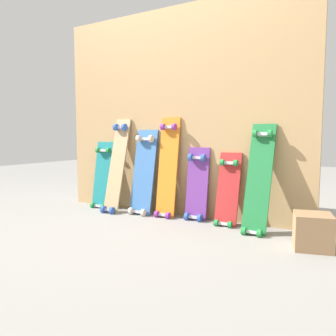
{
  "coord_description": "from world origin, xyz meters",
  "views": [
    {
      "loc": [
        1.48,
        -2.62,
        0.72
      ],
      "look_at": [
        0.0,
        -0.07,
        0.44
      ],
      "focal_mm": 36.13,
      "sensor_mm": 36.0,
      "label": 1
    }
  ],
  "objects_px": {
    "wooden_crate": "(313,231)",
    "skateboard_orange": "(167,171)",
    "skateboard_green": "(258,183)",
    "skateboard_teal": "(103,178)",
    "skateboard_natural": "(116,169)",
    "skateboard_blue": "(143,175)",
    "skateboard_red": "(227,193)",
    "skateboard_purple": "(197,187)"
  },
  "relations": [
    {
      "from": "wooden_crate",
      "to": "skateboard_orange",
      "type": "bearing_deg",
      "value": 166.37
    },
    {
      "from": "skateboard_green",
      "to": "wooden_crate",
      "type": "bearing_deg",
      "value": -28.66
    },
    {
      "from": "skateboard_orange",
      "to": "wooden_crate",
      "type": "distance_m",
      "value": 1.32
    },
    {
      "from": "skateboard_teal",
      "to": "skateboard_orange",
      "type": "distance_m",
      "value": 0.77
    },
    {
      "from": "skateboard_natural",
      "to": "skateboard_blue",
      "type": "xyz_separation_m",
      "value": [
        0.28,
        0.04,
        -0.05
      ]
    },
    {
      "from": "skateboard_red",
      "to": "skateboard_green",
      "type": "xyz_separation_m",
      "value": [
        0.27,
        -0.07,
        0.11
      ]
    },
    {
      "from": "skateboard_teal",
      "to": "skateboard_blue",
      "type": "distance_m",
      "value": 0.51
    },
    {
      "from": "skateboard_orange",
      "to": "wooden_crate",
      "type": "height_order",
      "value": "skateboard_orange"
    },
    {
      "from": "skateboard_orange",
      "to": "skateboard_purple",
      "type": "xyz_separation_m",
      "value": [
        0.28,
        0.02,
        -0.13
      ]
    },
    {
      "from": "skateboard_teal",
      "to": "skateboard_natural",
      "type": "height_order",
      "value": "skateboard_natural"
    },
    {
      "from": "skateboard_natural",
      "to": "skateboard_red",
      "type": "distance_m",
      "value": 1.11
    },
    {
      "from": "skateboard_teal",
      "to": "skateboard_purple",
      "type": "xyz_separation_m",
      "value": [
        1.04,
        0.01,
        -0.02
      ]
    },
    {
      "from": "skateboard_green",
      "to": "skateboard_teal",
      "type": "bearing_deg",
      "value": 177.09
    },
    {
      "from": "skateboard_teal",
      "to": "skateboard_orange",
      "type": "bearing_deg",
      "value": -0.41
    },
    {
      "from": "skateboard_orange",
      "to": "skateboard_natural",
      "type": "bearing_deg",
      "value": -173.64
    },
    {
      "from": "skateboard_natural",
      "to": "skateboard_purple",
      "type": "relative_size",
      "value": 1.38
    },
    {
      "from": "skateboard_blue",
      "to": "skateboard_red",
      "type": "bearing_deg",
      "value": 0.6
    },
    {
      "from": "skateboard_orange",
      "to": "skateboard_red",
      "type": "relative_size",
      "value": 1.45
    },
    {
      "from": "skateboard_blue",
      "to": "skateboard_green",
      "type": "xyz_separation_m",
      "value": [
        1.08,
        -0.06,
        0.02
      ]
    },
    {
      "from": "skateboard_natural",
      "to": "wooden_crate",
      "type": "distance_m",
      "value": 1.82
    },
    {
      "from": "skateboard_natural",
      "to": "skateboard_orange",
      "type": "distance_m",
      "value": 0.54
    },
    {
      "from": "skateboard_teal",
      "to": "skateboard_blue",
      "type": "relative_size",
      "value": 0.87
    },
    {
      "from": "skateboard_purple",
      "to": "skateboard_orange",
      "type": "bearing_deg",
      "value": -175.96
    },
    {
      "from": "skateboard_blue",
      "to": "skateboard_green",
      "type": "distance_m",
      "value": 1.09
    },
    {
      "from": "skateboard_orange",
      "to": "skateboard_red",
      "type": "height_order",
      "value": "skateboard_orange"
    },
    {
      "from": "skateboard_orange",
      "to": "skateboard_green",
      "type": "relative_size",
      "value": 1.08
    },
    {
      "from": "skateboard_natural",
      "to": "skateboard_red",
      "type": "xyz_separation_m",
      "value": [
        1.1,
        0.05,
        -0.15
      ]
    },
    {
      "from": "skateboard_teal",
      "to": "skateboard_green",
      "type": "distance_m",
      "value": 1.59
    },
    {
      "from": "skateboard_teal",
      "to": "skateboard_green",
      "type": "bearing_deg",
      "value": -2.91
    },
    {
      "from": "skateboard_purple",
      "to": "wooden_crate",
      "type": "relative_size",
      "value": 3.01
    },
    {
      "from": "skateboard_green",
      "to": "skateboard_blue",
      "type": "bearing_deg",
      "value": 176.93
    },
    {
      "from": "skateboard_natural",
      "to": "skateboard_red",
      "type": "bearing_deg",
      "value": 2.63
    },
    {
      "from": "skateboard_natural",
      "to": "wooden_crate",
      "type": "height_order",
      "value": "skateboard_natural"
    },
    {
      "from": "skateboard_orange",
      "to": "skateboard_green",
      "type": "height_order",
      "value": "skateboard_orange"
    },
    {
      "from": "skateboard_teal",
      "to": "wooden_crate",
      "type": "xyz_separation_m",
      "value": [
        2.01,
        -0.31,
        -0.18
      ]
    },
    {
      "from": "skateboard_red",
      "to": "wooden_crate",
      "type": "xyz_separation_m",
      "value": [
        0.68,
        -0.29,
        -0.14
      ]
    },
    {
      "from": "skateboard_teal",
      "to": "skateboard_orange",
      "type": "height_order",
      "value": "skateboard_orange"
    },
    {
      "from": "skateboard_teal",
      "to": "skateboard_green",
      "type": "xyz_separation_m",
      "value": [
        1.59,
        -0.08,
        0.08
      ]
    },
    {
      "from": "skateboard_green",
      "to": "skateboard_red",
      "type": "bearing_deg",
      "value": 165.89
    },
    {
      "from": "skateboard_natural",
      "to": "skateboard_orange",
      "type": "height_order",
      "value": "skateboard_orange"
    },
    {
      "from": "skateboard_red",
      "to": "skateboard_blue",
      "type": "bearing_deg",
      "value": -179.4
    },
    {
      "from": "skateboard_blue",
      "to": "skateboard_purple",
      "type": "relative_size",
      "value": 1.23
    }
  ]
}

